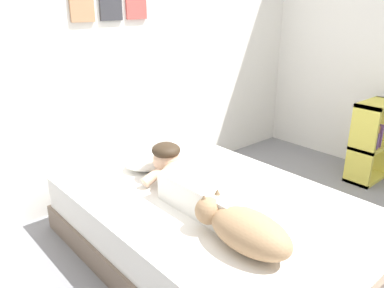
# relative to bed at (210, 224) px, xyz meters

# --- Properties ---
(ground_plane) EXTENTS (12.72, 12.72, 0.00)m
(ground_plane) POSITION_rel_bed_xyz_m (0.03, -0.45, -0.20)
(ground_plane) COLOR gray
(back_wall) EXTENTS (4.36, 0.12, 2.50)m
(back_wall) POSITION_rel_bed_xyz_m (0.03, 1.21, 1.05)
(back_wall) COLOR silver
(back_wall) RESTS_ON ground
(bed) EXTENTS (1.41, 2.00, 0.41)m
(bed) POSITION_rel_bed_xyz_m (0.00, 0.00, 0.00)
(bed) COLOR #726051
(bed) RESTS_ON ground
(pillow) EXTENTS (0.52, 0.32, 0.11)m
(pillow) POSITION_rel_bed_xyz_m (0.04, 0.63, 0.26)
(pillow) COLOR white
(pillow) RESTS_ON bed
(person_lying) EXTENTS (0.43, 0.92, 0.27)m
(person_lying) POSITION_rel_bed_xyz_m (-0.06, 0.03, 0.31)
(person_lying) COLOR white
(person_lying) RESTS_ON bed
(dog) EXTENTS (0.26, 0.57, 0.21)m
(dog) POSITION_rel_bed_xyz_m (-0.25, -0.50, 0.31)
(dog) COLOR #9E7A56
(dog) RESTS_ON bed
(coffee_cup) EXTENTS (0.13, 0.09, 0.07)m
(coffee_cup) POSITION_rel_bed_xyz_m (0.20, 0.48, 0.25)
(coffee_cup) COLOR white
(coffee_cup) RESTS_ON bed
(cell_phone) EXTENTS (0.07, 0.14, 0.01)m
(cell_phone) POSITION_rel_bed_xyz_m (-0.17, -0.32, 0.21)
(cell_phone) COLOR black
(cell_phone) RESTS_ON bed
(bookshelf) EXTENTS (0.45, 0.24, 0.75)m
(bookshelf) POSITION_rel_bed_xyz_m (1.89, -0.17, 0.18)
(bookshelf) COLOR #D8CC4C
(bookshelf) RESTS_ON ground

